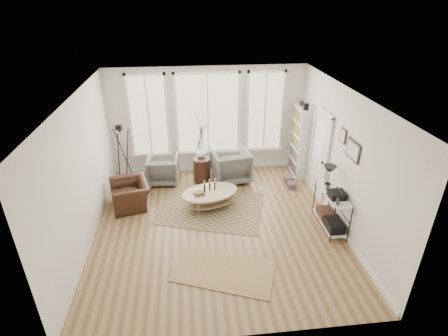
{
  "coord_description": "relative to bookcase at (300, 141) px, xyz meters",
  "views": [
    {
      "loc": [
        -0.56,
        -6.19,
        4.58
      ],
      "look_at": [
        0.2,
        0.6,
        1.1
      ],
      "focal_mm": 28.0,
      "sensor_mm": 36.0,
      "label": 1
    }
  ],
  "objects": [
    {
      "name": "low_shelf",
      "position": [
        -0.06,
        -2.52,
        -0.44
      ],
      "size": [
        0.38,
        1.08,
        1.3
      ],
      "color": "white",
      "rests_on": "ground"
    },
    {
      "name": "rug_runner",
      "position": [
        -2.45,
        -3.61,
        -0.94
      ],
      "size": [
        2.04,
        1.58,
        0.01
      ],
      "primitive_type": "cube",
      "rotation": [
        0.0,
        0.0,
        -0.37
      ],
      "color": "brown",
      "rests_on": "ground"
    },
    {
      "name": "book_stack_far",
      "position": [
        -0.39,
        -0.8,
        -0.88
      ],
      "size": [
        0.19,
        0.25,
        0.16
      ],
      "primitive_type": "cube",
      "rotation": [
        0.0,
        0.0,
        0.02
      ],
      "color": "brown",
      "rests_on": "ground"
    },
    {
      "name": "accent_chair",
      "position": [
        -4.4,
        -1.19,
        -0.65
      ],
      "size": [
        1.12,
        1.04,
        0.62
      ],
      "primitive_type": "imported",
      "rotation": [
        0.0,
        0.0,
        -1.32
      ],
      "color": "#361E13",
      "rests_on": "ground"
    },
    {
      "name": "coffee_table",
      "position": [
        -2.55,
        -1.47,
        -0.63
      ],
      "size": [
        1.53,
        1.21,
        0.61
      ],
      "color": "#A18561",
      "rests_on": "ground"
    },
    {
      "name": "vase",
      "position": [
        -2.67,
        -0.08,
        -0.15
      ],
      "size": [
        0.29,
        0.29,
        0.26
      ],
      "primitive_type": "imported",
      "rotation": [
        0.0,
        0.0,
        -0.18
      ],
      "color": "silver",
      "rests_on": "side_table"
    },
    {
      "name": "room",
      "position": [
        -2.42,
        -2.2,
        0.47
      ],
      "size": [
        5.5,
        5.54,
        2.9
      ],
      "color": "#92724B",
      "rests_on": "ground"
    },
    {
      "name": "armchair_right",
      "position": [
        -1.9,
        -0.2,
        -0.52
      ],
      "size": [
        1.06,
        1.09,
        0.87
      ],
      "primitive_type": "imported",
      "rotation": [
        0.0,
        0.0,
        3.3
      ],
      "color": "slate",
      "rests_on": "ground"
    },
    {
      "name": "door",
      "position": [
        0.13,
        -1.08,
        0.17
      ],
      "size": [
        0.09,
        1.06,
        2.22
      ],
      "color": "silver",
      "rests_on": "ground"
    },
    {
      "name": "bay_window",
      "position": [
        -2.44,
        0.49,
        0.65
      ],
      "size": [
        4.14,
        0.12,
        2.24
      ],
      "color": "#D6B387",
      "rests_on": "ground"
    },
    {
      "name": "book_stack_near",
      "position": [
        -0.39,
        -0.49,
        -0.87
      ],
      "size": [
        0.21,
        0.27,
        0.17
      ],
      "primitive_type": "cube",
      "rotation": [
        0.0,
        0.0,
        0.0
      ],
      "color": "brown",
      "rests_on": "ground"
    },
    {
      "name": "armchair_left",
      "position": [
        -3.68,
        -0.1,
        -0.59
      ],
      "size": [
        0.82,
        0.85,
        0.73
      ],
      "primitive_type": "imported",
      "rotation": [
        0.0,
        0.0,
        3.09
      ],
      "color": "slate",
      "rests_on": "ground"
    },
    {
      "name": "side_table",
      "position": [
        -2.66,
        -0.19,
        -0.05
      ],
      "size": [
        0.45,
        0.45,
        1.88
      ],
      "color": "#361E13",
      "rests_on": "ground"
    },
    {
      "name": "rug_main",
      "position": [
        -2.53,
        -1.51,
        -0.95
      ],
      "size": [
        2.81,
        2.41,
        0.01
      ],
      "primitive_type": "cube",
      "rotation": [
        0.0,
        0.0,
        -0.3
      ],
      "color": "brown",
      "rests_on": "ground"
    },
    {
      "name": "wall_art",
      "position": [
        0.14,
        -2.49,
        0.92
      ],
      "size": [
        0.04,
        0.88,
        0.44
      ],
      "color": "black",
      "rests_on": "ground"
    },
    {
      "name": "tripod_camera",
      "position": [
        -4.69,
        0.05,
        -0.23
      ],
      "size": [
        0.56,
        0.56,
        1.58
      ],
      "color": "black",
      "rests_on": "ground"
    },
    {
      "name": "bookcase",
      "position": [
        0.0,
        0.0,
        0.0
      ],
      "size": [
        0.31,
        0.85,
        2.06
      ],
      "color": "white",
      "rests_on": "ground"
    }
  ]
}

